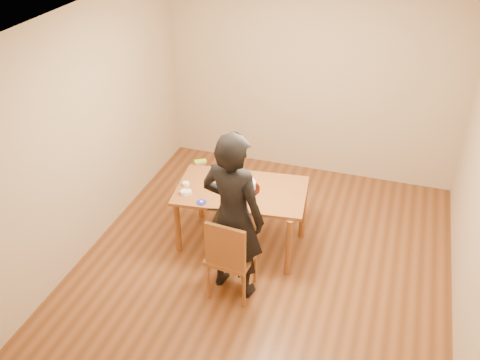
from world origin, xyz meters
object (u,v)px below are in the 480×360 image
(dining_table, at_px, (241,191))
(cake_plate, at_px, (245,189))
(person, at_px, (233,216))
(cake, at_px, (245,185))
(dining_chair, at_px, (232,256))

(dining_table, bearing_deg, cake_plate, 5.16)
(person, bearing_deg, cake, -69.78)
(cake, relative_size, person, 0.13)
(person, bearing_deg, cake_plate, -69.78)
(dining_chair, bearing_deg, cake_plate, 103.01)
(cake, bearing_deg, dining_table, -168.13)
(dining_chair, distance_m, person, 0.47)
(cake, bearing_deg, dining_chair, -82.14)
(cake_plate, bearing_deg, person, -81.67)
(cake_plate, relative_size, cake, 1.40)
(dining_chair, height_order, person, person)
(dining_chair, height_order, cake, cake)
(dining_chair, bearing_deg, cake, 103.01)
(cake_plate, bearing_deg, dining_table, -168.13)
(dining_chair, xyz_separation_m, cake_plate, (-0.11, 0.78, 0.31))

